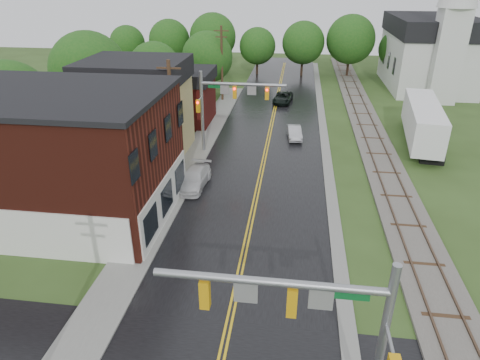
% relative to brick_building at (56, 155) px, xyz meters
% --- Properties ---
extents(main_road, '(10.00, 90.00, 0.02)m').
position_rel_brick_building_xyz_m(main_road, '(12.48, 15.00, -4.15)').
color(main_road, black).
rests_on(main_road, ground).
extents(curb_right, '(0.80, 70.00, 0.12)m').
position_rel_brick_building_xyz_m(curb_right, '(17.88, 20.00, -4.15)').
color(curb_right, gray).
rests_on(curb_right, ground).
extents(sidewalk_left, '(2.40, 50.00, 0.12)m').
position_rel_brick_building_xyz_m(sidewalk_left, '(6.28, 10.00, -4.15)').
color(sidewalk_left, gray).
rests_on(sidewalk_left, ground).
extents(brick_building, '(14.30, 10.30, 8.30)m').
position_rel_brick_building_xyz_m(brick_building, '(0.00, 0.00, 0.00)').
color(brick_building, '#4D1910').
rests_on(brick_building, ground).
extents(yellow_house, '(8.00, 7.00, 6.40)m').
position_rel_brick_building_xyz_m(yellow_house, '(1.48, 11.00, -0.95)').
color(yellow_house, tan).
rests_on(yellow_house, ground).
extents(darkred_building, '(7.00, 6.00, 4.40)m').
position_rel_brick_building_xyz_m(darkred_building, '(2.48, 20.00, -1.95)').
color(darkred_building, '#3F0F0C').
rests_on(darkred_building, ground).
extents(church, '(10.40, 18.40, 20.00)m').
position_rel_brick_building_xyz_m(church, '(32.48, 38.74, 1.68)').
color(church, silver).
rests_on(church, ground).
extents(railroad, '(3.20, 80.00, 0.30)m').
position_rel_brick_building_xyz_m(railroad, '(22.48, 20.00, -4.05)').
color(railroad, '#59544C').
rests_on(railroad, ground).
extents(traffic_signal_near, '(7.34, 0.30, 7.20)m').
position_rel_brick_building_xyz_m(traffic_signal_near, '(15.96, -13.00, 0.82)').
color(traffic_signal_near, gray).
rests_on(traffic_signal_near, ground).
extents(traffic_signal_far, '(7.34, 0.43, 7.20)m').
position_rel_brick_building_xyz_m(traffic_signal_far, '(9.01, 12.00, 0.82)').
color(traffic_signal_far, gray).
rests_on(traffic_signal_far, ground).
extents(utility_pole_b, '(1.80, 0.28, 9.00)m').
position_rel_brick_building_xyz_m(utility_pole_b, '(5.68, 7.00, 0.57)').
color(utility_pole_b, '#382616').
rests_on(utility_pole_b, ground).
extents(utility_pole_c, '(1.80, 0.28, 9.00)m').
position_rel_brick_building_xyz_m(utility_pole_c, '(5.68, 29.00, 0.57)').
color(utility_pole_c, '#382616').
rests_on(utility_pole_c, ground).
extents(tree_left_a, '(6.80, 6.80, 8.67)m').
position_rel_brick_building_xyz_m(tree_left_a, '(-7.36, 6.90, 0.96)').
color(tree_left_a, black).
rests_on(tree_left_a, ground).
extents(tree_left_b, '(7.60, 7.60, 9.69)m').
position_rel_brick_building_xyz_m(tree_left_b, '(-5.36, 16.90, 1.57)').
color(tree_left_b, black).
rests_on(tree_left_b, ground).
extents(tree_left_c, '(6.00, 6.00, 7.65)m').
position_rel_brick_building_xyz_m(tree_left_c, '(-1.36, 24.90, 0.36)').
color(tree_left_c, black).
rests_on(tree_left_c, ground).
extents(tree_left_e, '(6.40, 6.40, 8.16)m').
position_rel_brick_building_xyz_m(tree_left_e, '(3.64, 30.90, 0.66)').
color(tree_left_e, black).
rests_on(tree_left_e, ground).
extents(suv_dark, '(2.57, 4.68, 1.24)m').
position_rel_brick_building_xyz_m(suv_dark, '(13.28, 28.98, -3.53)').
color(suv_dark, black).
rests_on(suv_dark, ground).
extents(sedan_silver, '(1.68, 3.71, 1.18)m').
position_rel_brick_building_xyz_m(sedan_silver, '(14.95, 16.43, -3.56)').
color(sedan_silver, '#AEAFB3').
rests_on(sedan_silver, ground).
extents(pickup_white, '(2.13, 4.68, 1.33)m').
position_rel_brick_building_xyz_m(pickup_white, '(7.68, 4.90, -3.49)').
color(pickup_white, silver).
rests_on(pickup_white, ground).
extents(semi_trailer, '(4.17, 12.26, 3.81)m').
position_rel_brick_building_xyz_m(semi_trailer, '(26.67, 16.51, -1.89)').
color(semi_trailer, black).
rests_on(semi_trailer, ground).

